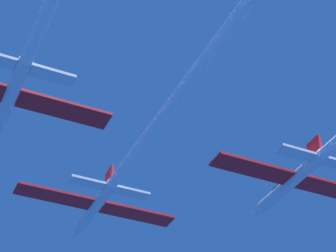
# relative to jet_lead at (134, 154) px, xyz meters

# --- Properties ---
(jet_lead) EXTENTS (21.00, 54.12, 3.48)m
(jet_lead) POSITION_rel_jet_lead_xyz_m (0.00, 0.00, 0.00)
(jet_lead) COLOR white
(jet_left_wing) EXTENTS (21.00, 57.41, 3.48)m
(jet_left_wing) POSITION_rel_jet_lead_xyz_m (-15.49, -19.01, -0.14)
(jet_left_wing) COLOR white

